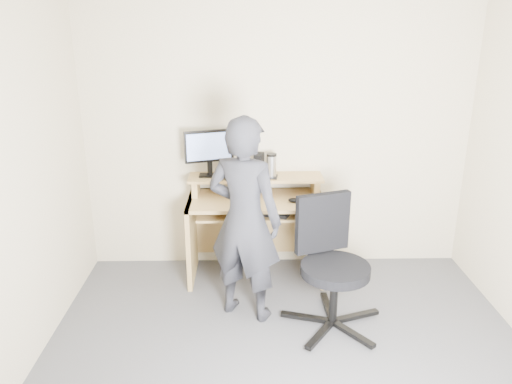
{
  "coord_description": "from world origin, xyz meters",
  "views": [
    {
      "loc": [
        -0.28,
        -2.68,
        2.24
      ],
      "look_at": [
        -0.21,
        1.05,
        0.95
      ],
      "focal_mm": 35.0,
      "sensor_mm": 36.0,
      "label": 1
    }
  ],
  "objects_px": {
    "office_chair": "(331,259)",
    "person": "(245,220)",
    "desk": "(256,217)",
    "monitor": "(209,149)"
  },
  "relations": [
    {
      "from": "office_chair",
      "to": "person",
      "type": "xyz_separation_m",
      "value": [
        -0.65,
        0.13,
        0.27
      ]
    },
    {
      "from": "person",
      "to": "office_chair",
      "type": "bearing_deg",
      "value": -167.52
    },
    {
      "from": "desk",
      "to": "office_chair",
      "type": "relative_size",
      "value": 1.22
    },
    {
      "from": "monitor",
      "to": "person",
      "type": "distance_m",
      "value": 0.92
    },
    {
      "from": "office_chair",
      "to": "desk",
      "type": "bearing_deg",
      "value": 103.7
    },
    {
      "from": "monitor",
      "to": "person",
      "type": "xyz_separation_m",
      "value": [
        0.31,
        -0.79,
        -0.36
      ]
    },
    {
      "from": "desk",
      "to": "monitor",
      "type": "distance_m",
      "value": 0.74
    },
    {
      "from": "desk",
      "to": "monitor",
      "type": "relative_size",
      "value": 2.79
    },
    {
      "from": "desk",
      "to": "person",
      "type": "relative_size",
      "value": 0.75
    },
    {
      "from": "desk",
      "to": "person",
      "type": "bearing_deg",
      "value": -98.03
    }
  ]
}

